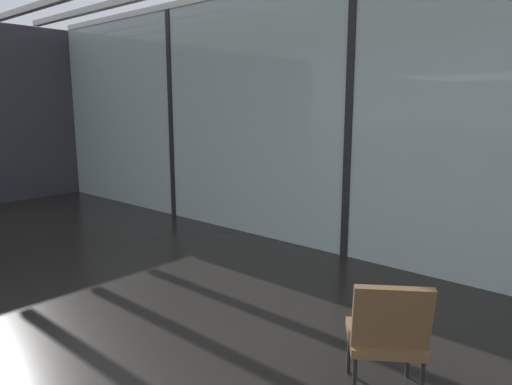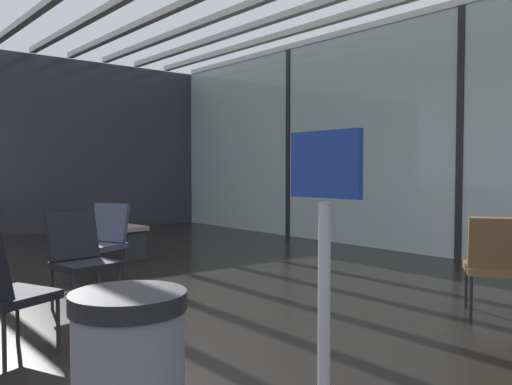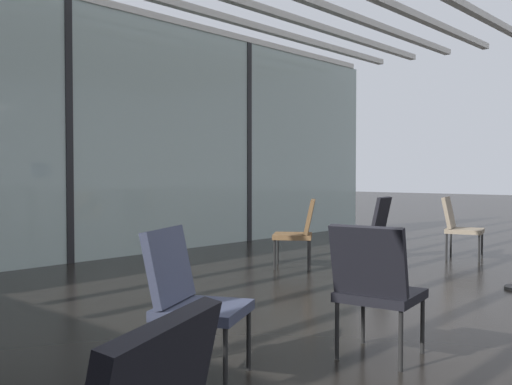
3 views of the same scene
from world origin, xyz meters
TOP-DOWN VIEW (x-y plane):
  - ground_plane at (0.00, 0.00)m, footprint 60.00×60.00m
  - glass_curtain_wall at (0.00, 5.20)m, footprint 14.00×0.08m
  - window_mullion_1 at (0.00, 5.20)m, footprint 0.10×0.12m
  - window_mullion_2 at (3.50, 5.20)m, footprint 0.10×0.12m
  - lounge_chair_0 at (3.09, 2.40)m, footprint 0.57×0.60m
  - lounge_chair_1 at (-0.78, 0.09)m, footprint 0.59×0.55m
  - lounge_chair_4 at (3.84, 1.50)m, footprint 0.60×0.64m
  - lounge_chair_5 at (1.78, 2.69)m, footprint 0.69×0.71m
  - lounge_chair_6 at (-1.78, 0.74)m, footprint 0.66×0.68m

SIDE VIEW (x-z plane):
  - ground_plane at x=0.00m, z-range 0.00..0.00m
  - lounge_chair_0 at x=3.09m, z-range 0.06..0.93m
  - lounge_chair_1 at x=-0.78m, z-range 0.06..0.93m
  - lounge_chair_4 at x=3.84m, z-range 0.06..0.93m
  - lounge_chair_5 at x=1.78m, z-range 0.06..0.93m
  - lounge_chair_6 at x=-1.78m, z-range 0.06..0.93m
  - glass_curtain_wall at x=0.00m, z-range 0.00..3.51m
  - window_mullion_1 at x=0.00m, z-range 0.00..3.51m
  - window_mullion_2 at x=3.50m, z-range 0.00..3.51m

